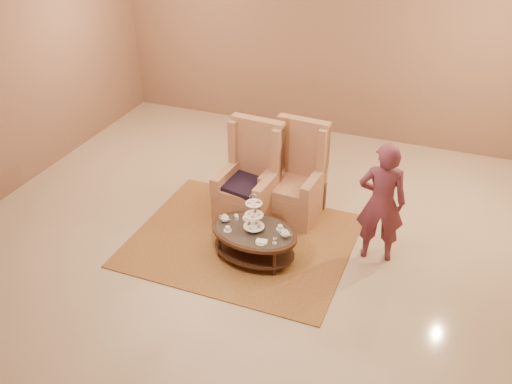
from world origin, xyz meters
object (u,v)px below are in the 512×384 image
at_px(person, 381,203).
at_px(tea_table, 254,235).
at_px(armchair_left, 251,186).
at_px(armchair_right, 296,185).

bearing_deg(person, tea_table, 12.94).
bearing_deg(tea_table, armchair_left, 121.24).
bearing_deg(person, armchair_right, -34.88).
height_order(armchair_right, person, person).
bearing_deg(armchair_right, armchair_left, -148.71).
bearing_deg(armchair_left, person, -5.68).
relative_size(armchair_left, armchair_right, 1.02).
xyz_separation_m(armchair_left, armchair_right, (0.57, 0.29, -0.01)).
height_order(tea_table, person, person).
relative_size(armchair_left, person, 0.87).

